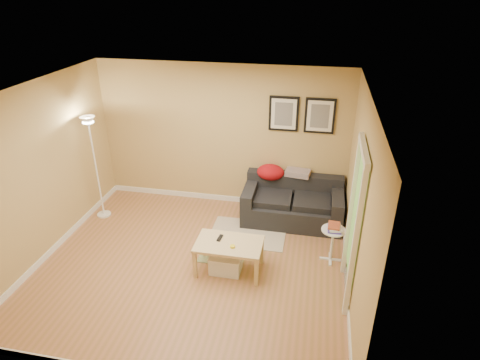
{
  "coord_description": "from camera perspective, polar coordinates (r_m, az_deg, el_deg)",
  "views": [
    {
      "loc": [
        1.64,
        -4.66,
        3.86
      ],
      "look_at": [
        0.55,
        0.85,
        1.05
      ],
      "focal_mm": 30.38,
      "sensor_mm": 36.0,
      "label": 1
    }
  ],
  "objects": [
    {
      "name": "baseboard_left",
      "position": [
        7.16,
        -24.18,
        -8.23
      ],
      "size": [
        0.02,
        4.0,
        0.1
      ],
      "primitive_type": "cube",
      "color": "white",
      "rests_on": "ground"
    },
    {
      "name": "side_table",
      "position": [
        6.3,
        12.77,
        -8.88
      ],
      "size": [
        0.36,
        0.36,
        0.55
      ],
      "primitive_type": null,
      "color": "white",
      "rests_on": "ground"
    },
    {
      "name": "storage_bin",
      "position": [
        6.02,
        -2.01,
        -11.58
      ],
      "size": [
        0.46,
        0.34,
        0.28
      ],
      "primitive_type": null,
      "color": "white",
      "rests_on": "ground"
    },
    {
      "name": "red_throw",
      "position": [
        7.2,
        4.31,
        1.1
      ],
      "size": [
        0.48,
        0.36,
        0.28
      ],
      "primitive_type": null,
      "color": "#A80F1A",
      "rests_on": "sofa"
    },
    {
      "name": "green_runner",
      "position": [
        6.4,
        -2.45,
        -10.44
      ],
      "size": [
        0.7,
        0.5,
        0.01
      ],
      "primitive_type": "cube",
      "color": "#668C4C",
      "rests_on": "ground"
    },
    {
      "name": "floor_lamp",
      "position": [
        7.39,
        -19.49,
        1.18
      ],
      "size": [
        0.24,
        0.24,
        1.86
      ],
      "primitive_type": null,
      "color": "white",
      "rests_on": "ground"
    },
    {
      "name": "baseboard_right",
      "position": [
        6.05,
        14.71,
        -13.53
      ],
      "size": [
        0.02,
        4.0,
        0.1
      ],
      "primitive_type": "cube",
      "color": "white",
      "rests_on": "ground"
    },
    {
      "name": "baseboard_back",
      "position": [
        7.83,
        -2.33,
        -2.54
      ],
      "size": [
        4.5,
        0.02,
        0.1
      ],
      "primitive_type": "cube",
      "color": "white",
      "rests_on": "ground"
    },
    {
      "name": "wall_back",
      "position": [
        7.32,
        -2.49,
        6.08
      ],
      "size": [
        4.5,
        0.0,
        4.5
      ],
      "primitive_type": "plane",
      "rotation": [
        1.57,
        0.0,
        0.0
      ],
      "color": "tan",
      "rests_on": "ground"
    },
    {
      "name": "framed_print_left",
      "position": [
        6.97,
        6.17,
        9.23
      ],
      "size": [
        0.5,
        0.04,
        0.6
      ],
      "primitive_type": null,
      "color": "black",
      "rests_on": "wall_back"
    },
    {
      "name": "wall_left",
      "position": [
        6.59,
        -26.24,
        0.82
      ],
      "size": [
        0.0,
        4.0,
        4.0
      ],
      "primitive_type": "plane",
      "rotation": [
        1.57,
        0.0,
        1.57
      ],
      "color": "tan",
      "rests_on": "ground"
    },
    {
      "name": "plaid_throw",
      "position": [
        7.21,
        8.13,
        1.02
      ],
      "size": [
        0.45,
        0.32,
        0.1
      ],
      "primitive_type": null,
      "rotation": [
        0.0,
        0.0,
        -0.14
      ],
      "color": "tan",
      "rests_on": "sofa"
    },
    {
      "name": "area_rug",
      "position": [
        6.88,
        1.12,
        -7.48
      ],
      "size": [
        1.25,
        0.85,
        0.01
      ],
      "primitive_type": "cube",
      "color": "#C1AF99",
      "rests_on": "ground"
    },
    {
      "name": "remote_control",
      "position": [
        5.93,
        -2.84,
        -8.12
      ],
      "size": [
        0.07,
        0.16,
        0.02
      ],
      "primitive_type": "cube",
      "rotation": [
        0.0,
        0.0,
        -0.11
      ],
      "color": "black",
      "rests_on": "coffee_table"
    },
    {
      "name": "wall_right",
      "position": [
        5.35,
        16.34,
        -3.18
      ],
      "size": [
        0.0,
        4.0,
        4.0
      ],
      "primitive_type": "plane",
      "rotation": [
        1.57,
        0.0,
        -1.57
      ],
      "color": "tan",
      "rests_on": "ground"
    },
    {
      "name": "floor",
      "position": [
        6.27,
        -6.59,
        -11.64
      ],
      "size": [
        4.5,
        4.5,
        0.0
      ],
      "primitive_type": "plane",
      "color": "#A86C48",
      "rests_on": "ground"
    },
    {
      "name": "coffee_table",
      "position": [
        5.98,
        -1.53,
        -10.69
      ],
      "size": [
        1.09,
        0.85,
        0.48
      ],
      "primitive_type": null,
      "rotation": [
        0.0,
        0.0,
        0.32
      ],
      "color": "#D6BC83",
      "rests_on": "ground"
    },
    {
      "name": "sofa",
      "position": [
        7.11,
        7.4,
        -3.02
      ],
      "size": [
        1.7,
        0.9,
        0.75
      ],
      "primitive_type": null,
      "color": "black",
      "rests_on": "ground"
    },
    {
      "name": "tape_roll",
      "position": [
        5.74,
        -1.06,
        -9.32
      ],
      "size": [
        0.07,
        0.07,
        0.03
      ],
      "primitive_type": "cylinder",
      "color": "yellow",
      "rests_on": "coffee_table"
    },
    {
      "name": "wall_front",
      "position": [
        4.04,
        -16.21,
        -14.02
      ],
      "size": [
        4.5,
        0.0,
        4.5
      ],
      "primitive_type": "plane",
      "rotation": [
        -1.57,
        0.0,
        0.0
      ],
      "color": "tan",
      "rests_on": "ground"
    },
    {
      "name": "ceiling",
      "position": [
        5.1,
        -8.13,
        12.02
      ],
      "size": [
        4.5,
        4.5,
        0.0
      ],
      "primitive_type": "plane",
      "rotation": [
        3.14,
        0.0,
        0.0
      ],
      "color": "white",
      "rests_on": "wall_back"
    },
    {
      "name": "doorway",
      "position": [
        5.35,
        15.53,
        -6.48
      ],
      "size": [
        0.12,
        1.01,
        2.13
      ],
      "primitive_type": null,
      "color": "white",
      "rests_on": "ground"
    },
    {
      "name": "framed_print_right",
      "position": [
        6.94,
        11.15,
        8.83
      ],
      "size": [
        0.5,
        0.04,
        0.6
      ],
      "primitive_type": null,
      "color": "black",
      "rests_on": "wall_back"
    },
    {
      "name": "book_stack",
      "position": [
        6.12,
        13.14,
        -6.46
      ],
      "size": [
        0.27,
        0.31,
        0.08
      ],
      "primitive_type": null,
      "rotation": [
        0.0,
        0.0,
        -0.38
      ],
      "color": "#4936A3",
      "rests_on": "side_table"
    }
  ]
}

